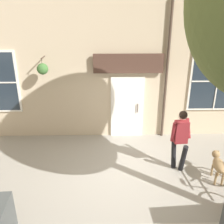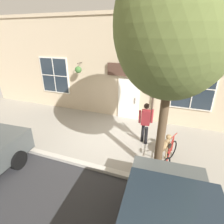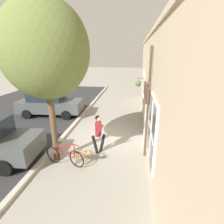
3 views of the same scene
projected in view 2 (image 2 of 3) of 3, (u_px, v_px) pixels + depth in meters
The scene contains 6 objects.
ground_plane at pixel (112, 138), 7.59m from camera, with size 90.00×90.00×0.00m, color gray.
storefront_facade at pixel (128, 69), 8.56m from camera, with size 0.95×18.00×5.09m.
pedestrian_walking at pixel (146, 120), 6.84m from camera, with size 0.59×0.55×1.74m.
dog_on_leash at pixel (166, 143), 6.39m from camera, with size 1.03×0.38×0.68m.
street_tree_by_curb at pixel (172, 31), 3.93m from camera, with size 3.09×2.78×5.98m.
leaning_bicycle at pixel (169, 157), 5.80m from camera, with size 1.69×0.47×1.01m.
Camera 2 is at (6.07, 2.26, 4.10)m, focal length 28.00 mm.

